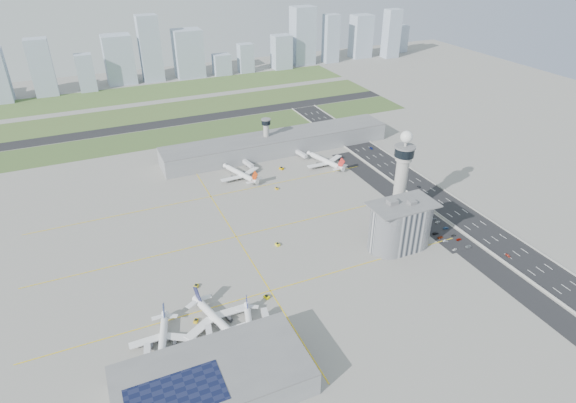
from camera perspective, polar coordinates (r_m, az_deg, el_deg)
name	(u,v)px	position (r m, az deg, el deg)	size (l,w,h in m)	color
ground	(310,246)	(310.72, 2.64, -5.33)	(1000.00, 1000.00, 0.00)	gray
grass_strip_0	(192,133)	(494.71, -11.26, 8.00)	(480.00, 50.00, 0.08)	#3D5A2A
grass_strip_1	(176,110)	(563.97, -13.16, 10.50)	(480.00, 60.00, 0.08)	#44582A
grass_strip_2	(162,91)	(639.27, -14.75, 12.56)	(480.00, 70.00, 0.08)	#48602D
runway	(184,121)	(528.68, -12.26, 9.32)	(480.00, 22.00, 0.10)	black
highway	(452,209)	(369.57, 18.83, -0.87)	(28.00, 500.00, 0.10)	black
barrier_left	(436,213)	(360.69, 17.18, -1.26)	(0.60, 500.00, 1.20)	#9E9E99
barrier_right	(467,205)	(378.24, 20.44, -0.35)	(0.60, 500.00, 1.20)	#9E9E99
landside_road	(433,223)	(348.14, 16.80, -2.50)	(18.00, 260.00, 0.08)	black
parking_lot	(442,233)	(339.60, 17.80, -3.55)	(20.00, 44.00, 0.10)	black
taxiway_line_h_0	(270,291)	(275.93, -2.12, -10.54)	(260.00, 0.60, 0.01)	yellow
taxiway_line_h_1	(236,237)	(321.40, -6.18, -4.17)	(260.00, 0.60, 0.01)	yellow
taxiway_line_h_2	(211,197)	(371.02, -9.14, 0.58)	(260.00, 0.60, 0.01)	yellow
taxiway_line_v	(236,237)	(321.40, -6.18, -4.17)	(0.60, 260.00, 0.01)	yellow
control_tower	(402,172)	(333.10, 13.35, 3.40)	(14.00, 14.00, 64.50)	#ADAAA5
secondary_tower	(266,133)	(434.16, -2.60, 8.13)	(8.60, 8.60, 31.90)	#ADAAA5
admin_building	(400,225)	(310.95, 13.16, -2.77)	(42.00, 24.00, 33.50)	#B2B2B7
terminal_pier	(278,143)	(440.02, -1.25, 6.92)	(210.00, 32.00, 15.80)	gray
near_terminal	(213,380)	(226.09, -8.87, -20.22)	(84.00, 42.00, 13.00)	gray
airplane_near_a	(162,337)	(249.80, -14.70, -15.30)	(38.82, 33.00, 10.87)	white
airplane_near_b	(217,317)	(253.96, -8.39, -13.34)	(43.94, 37.35, 12.30)	white
airplane_near_c	(250,325)	(249.50, -4.57, -14.39)	(35.48, 30.16, 9.93)	white
airplane_far_a	(240,170)	(394.38, -5.74, 3.68)	(44.15, 37.53, 12.36)	white
airplane_far_b	(325,158)	(415.99, 4.39, 5.20)	(45.06, 38.30, 12.62)	white
jet_bridge_near_0	(148,370)	(240.96, -16.29, -18.58)	(14.00, 3.00, 5.70)	silver
jet_bridge_near_1	(211,349)	(243.27, -9.06, -16.90)	(14.00, 3.00, 5.70)	silver
jet_bridge_near_2	(269,331)	(249.20, -2.21, -15.04)	(14.00, 3.00, 5.70)	silver
jet_bridge_far_0	(244,162)	(416.15, -5.22, 4.65)	(14.00, 3.00, 5.70)	silver
jet_bridge_far_1	(297,153)	(433.07, 1.06, 5.81)	(14.00, 3.00, 5.70)	silver
tug_0	(196,321)	(261.39, -10.86, -13.69)	(2.01, 2.93, 1.70)	gold
tug_1	(196,286)	(282.66, -10.83, -9.79)	(2.12, 3.08, 1.79)	yellow
tug_2	(267,297)	(270.88, -2.55, -11.21)	(2.16, 3.14, 1.82)	#F2E004
tug_3	(278,244)	(310.76, -1.25, -5.09)	(2.20, 3.20, 1.86)	yellow
tug_4	(277,188)	(376.45, -1.34, 1.58)	(1.92, 2.80, 1.63)	gold
tug_5	(281,168)	(408.04, -0.79, 3.96)	(2.49, 3.62, 2.10)	#D09800
car_lot_0	(455,249)	(324.44, 19.16, -5.37)	(1.46, 3.64, 1.24)	white
car_lot_1	(446,241)	(330.87, 18.17, -4.45)	(1.26, 3.60, 1.19)	slate
car_lot_2	(440,237)	(333.42, 17.61, -4.07)	(1.90, 4.13, 1.15)	maroon
car_lot_3	(435,233)	(336.63, 17.08, -3.61)	(1.84, 4.52, 1.31)	black
car_lot_4	(428,227)	(342.33, 16.29, -2.89)	(1.44, 3.59, 1.22)	navy
car_lot_5	(422,222)	(346.50, 15.64, -2.38)	(1.15, 3.31, 1.09)	#B3B1C0
car_lot_6	(468,246)	(330.25, 20.61, -5.00)	(1.97, 4.27, 1.19)	#8F979C
car_lot_7	(459,239)	(335.27, 19.60, -4.24)	(1.63, 4.01, 1.16)	maroon
car_lot_8	(454,235)	(338.27, 19.03, -3.81)	(1.33, 3.30, 1.12)	black
car_lot_9	(446,228)	(344.43, 18.21, -3.00)	(1.36, 3.91, 1.29)	navy
car_lot_10	(438,222)	(349.69, 17.32, -2.34)	(1.80, 3.90, 1.08)	silver
car_lot_11	(434,219)	(352.51, 16.94, -1.99)	(1.57, 3.86, 1.12)	slate
car_hw_0	(508,255)	(331.04, 24.62, -5.83)	(1.50, 3.72, 1.27)	#AD3627
car_hw_1	(419,187)	(392.99, 15.25, 1.70)	(1.15, 3.30, 1.09)	black
car_hw_2	(371,148)	(454.46, 9.84, 6.24)	(2.06, 4.46, 1.24)	navy
car_hw_4	(328,128)	(496.35, 4.74, 8.62)	(1.40, 3.48, 1.19)	gray
skyline_bldg_5	(42,68)	(662.83, -27.18, 13.94)	(25.49, 20.39, 66.89)	#9EADC1
skyline_bldg_6	(86,73)	(662.87, -22.84, 13.88)	(20.04, 16.03, 45.20)	#9EADC1
skyline_bldg_7	(119,59)	(681.82, -19.39, 15.60)	(35.76, 28.61, 61.22)	#9EADC1
skyline_bldg_8	(150,49)	(678.87, -16.04, 17.01)	(26.33, 21.06, 83.39)	#9EADC1
skyline_bldg_9	(188,53)	(690.66, -11.72, 16.81)	(36.96, 29.57, 62.11)	#9EADC1
skyline_bldg_10	(222,65)	(696.81, -7.84, 15.79)	(23.01, 18.41, 27.75)	#9EADC1
skyline_bldg_11	(246,58)	(705.55, -5.04, 16.58)	(20.22, 16.18, 38.97)	#9EADC1
skyline_bldg_12	(281,52)	(721.83, -0.78, 17.31)	(26.14, 20.92, 46.89)	#9EADC1
skyline_bldg_13	(303,36)	(745.01, 1.75, 19.03)	(32.26, 25.81, 81.20)	#9EADC1
skyline_bldg_14	(331,39)	(759.78, 5.10, 18.67)	(21.59, 17.28, 68.75)	#9EADC1
skyline_bldg_15	(361,36)	(797.14, 8.63, 18.79)	(30.25, 24.20, 63.40)	#9EADC1
skyline_bldg_16	(391,34)	(803.95, 12.16, 18.87)	(23.04, 18.43, 71.56)	#9EADC1
skyline_bldg_17	(399,39)	(849.64, 13.07, 18.28)	(22.64, 18.11, 41.06)	#9EADC1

